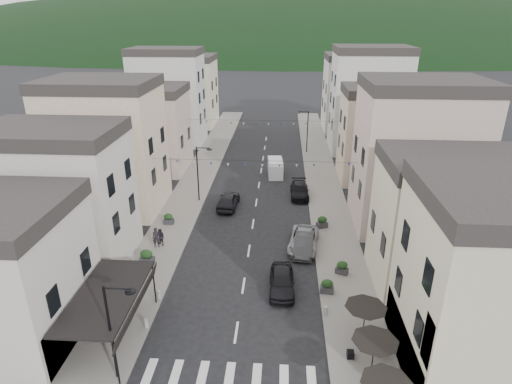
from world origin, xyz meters
TOP-DOWN VIEW (x-y plane):
  - sidewalk_left at (-7.50, 32.00)m, footprint 4.00×76.00m
  - sidewalk_right at (7.50, 32.00)m, footprint 4.00×76.00m
  - hill_backdrop at (0.00, 300.00)m, footprint 640.00×360.00m
  - bistro_building at (14.50, 4.00)m, footprint 10.00×8.00m
  - boutique_awning at (-7.25, 5.00)m, footprint 3.77×7.50m
  - buildings_row_left at (-14.50, 37.75)m, footprint 10.20×54.16m
  - buildings_row_right at (14.50, 36.59)m, footprint 10.20×54.16m
  - cafe_terrace at (7.70, 2.80)m, footprint 2.50×8.10m
  - streetlamp_left_near at (-5.82, 2.00)m, footprint 1.70×0.56m
  - streetlamp_left_far at (-5.82, 26.00)m, footprint 1.70×0.56m
  - streetlamp_right_far at (5.82, 44.00)m, footprint 1.70×0.56m
  - bollards at (0.00, 5.50)m, footprint 11.66×10.26m
  - bunting_near at (0.00, 22.00)m, footprint 19.00×0.28m
  - bunting_far at (0.00, 38.00)m, footprint 19.00×0.28m
  - parked_car_a at (2.80, 10.64)m, footprint 1.87×4.47m
  - parked_car_b at (4.60, 16.25)m, footprint 1.96×4.52m
  - parked_car_c at (4.60, 16.87)m, footprint 3.03×5.37m
  - parked_car_d at (4.60, 27.96)m, footprint 2.00×4.76m
  - parked_car_e at (-2.80, 24.64)m, footprint 2.18×4.78m
  - delivery_van at (1.81, 34.50)m, footprint 2.02×4.44m
  - pedestrian_a at (-7.82, 15.97)m, footprint 0.75×0.60m
  - pedestrian_b at (-7.54, 16.22)m, footprint 0.95×0.89m
  - planter_la at (-7.86, 13.29)m, footprint 1.13×0.64m
  - planter_lb at (-7.91, 20.31)m, footprint 0.95×0.53m
  - planter_ra at (7.36, 12.90)m, footprint 1.07×0.84m
  - planter_rb at (6.00, 10.39)m, footprint 1.01×0.63m
  - planter_rc at (6.45, 20.48)m, footprint 1.13×0.87m

SIDE VIEW (x-z plane):
  - hill_backdrop at x=0.00m, z-range -35.00..35.00m
  - sidewalk_left at x=-7.50m, z-range 0.00..0.12m
  - sidewalk_right at x=7.50m, z-range 0.00..0.12m
  - bollards at x=0.00m, z-range 0.12..0.72m
  - planter_ra at x=7.36m, z-range 0.10..1.16m
  - planter_lb at x=-7.91m, z-range 0.10..1.16m
  - planter_rb at x=6.00m, z-range 0.10..1.17m
  - planter_rc at x=6.45m, z-range 0.10..1.22m
  - parked_car_d at x=4.60m, z-range 0.00..1.37m
  - parked_car_c at x=4.60m, z-range 0.00..1.42m
  - parked_car_b at x=4.60m, z-range 0.00..1.45m
  - planter_la at x=-7.86m, z-range 0.10..1.36m
  - parked_car_a at x=2.80m, z-range 0.00..1.51m
  - parked_car_e at x=-2.80m, z-range 0.00..1.59m
  - pedestrian_b at x=-7.54m, z-range 0.12..1.68m
  - pedestrian_a at x=-7.82m, z-range 0.12..1.91m
  - delivery_van at x=1.81m, z-range -0.02..2.05m
  - cafe_terrace at x=7.70m, z-range 1.09..3.62m
  - boutique_awning at x=-7.25m, z-range 1.48..4.75m
  - streetlamp_left_near at x=-5.82m, z-range 0.70..6.70m
  - streetlamp_left_far at x=-5.82m, z-range 0.70..6.70m
  - streetlamp_right_far at x=5.82m, z-range 0.70..6.70m
  - bistro_building at x=14.50m, z-range 0.00..10.00m
  - bunting_near at x=0.00m, z-range 5.34..5.96m
  - bunting_far at x=0.00m, z-range 5.34..5.96m
  - buildings_row_left at x=-14.50m, z-range -0.88..13.12m
  - buildings_row_right at x=14.50m, z-range -0.93..13.57m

